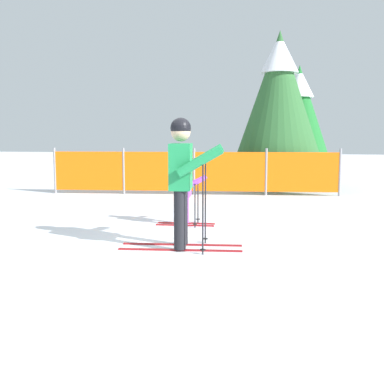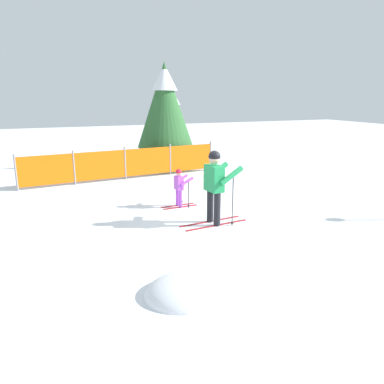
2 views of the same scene
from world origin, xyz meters
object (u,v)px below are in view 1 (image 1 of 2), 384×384
object	(u,v)px
conifer_near	(299,112)
conifer_far	(279,93)
skier_child	(187,189)
skier_adult	(183,171)
safety_fence	(194,172)

from	to	relation	value
conifer_near	conifer_far	bearing A→B (deg)	-120.90
skier_child	conifer_far	size ratio (longest dim) A/B	0.25
skier_child	conifer_near	distance (m)	6.79
conifer_far	conifer_near	world-z (taller)	conifer_far
skier_adult	safety_fence	distance (m)	5.61
safety_fence	conifer_near	bearing A→B (deg)	43.17
skier_adult	conifer_near	size ratio (longest dim) A/B	0.50
skier_adult	conifer_far	world-z (taller)	conifer_far
skier_adult	skier_child	distance (m)	1.68
skier_adult	conifer_far	distance (m)	7.27
skier_child	conifer_near	xyz separation A→B (m)	(1.96, 6.32, 1.51)
safety_fence	skier_adult	bearing A→B (deg)	-81.03
skier_child	conifer_far	world-z (taller)	conifer_far
safety_fence	conifer_near	size ratio (longest dim) A/B	2.08
skier_adult	safety_fence	world-z (taller)	skier_adult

